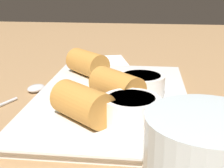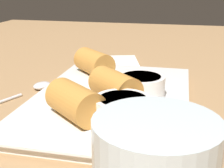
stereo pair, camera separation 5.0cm
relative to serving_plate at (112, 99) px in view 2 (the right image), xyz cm
name	(u,v)px [view 2 (the right image)]	position (x,y,z in cm)	size (l,w,h in cm)	color
table_surface	(116,103)	(-3.05, -0.04, -1.76)	(180.00, 140.00, 2.00)	#A87F54
serving_plate	(112,99)	(0.00, 0.00, 0.00)	(35.24, 23.40, 1.50)	white
roll_front_left	(73,101)	(9.05, -3.05, 3.00)	(8.53, 8.94, 4.52)	#C68438
roll_front_right	(113,86)	(2.07, 0.66, 3.00)	(8.75, 8.79, 4.52)	#C68438
roll_back_left	(93,62)	(-10.43, -6.07, 3.00)	(8.74, 8.80, 4.52)	#C68438
dipping_bowl_near	(141,85)	(-0.45, 4.43, 2.52)	(7.24, 7.24, 3.27)	white
dipping_bowl_far	(123,109)	(9.15, 3.46, 2.52)	(7.24, 7.24, 3.27)	white
spoon	(34,89)	(-2.51, -14.52, -0.23)	(15.88, 7.97, 1.19)	silver
napkin	(118,62)	(-24.40, -4.20, -0.46)	(12.75, 11.64, 0.60)	white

